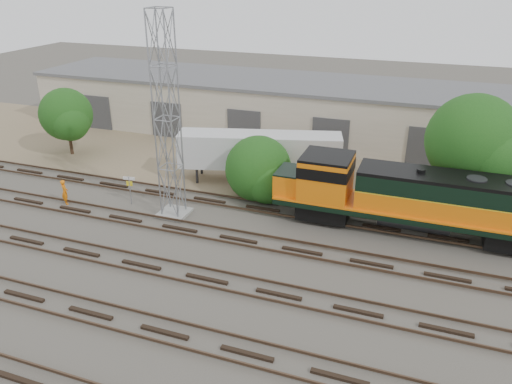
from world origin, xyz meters
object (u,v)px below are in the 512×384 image
(locomotive, at_px, (412,198))
(signal_tower, at_px, (167,122))
(worker, at_px, (65,192))
(semi_trailer, at_px, (263,152))

(locomotive, bearing_deg, signal_tower, -169.68)
(signal_tower, relative_size, worker, 7.30)
(locomotive, xyz_separation_m, semi_trailer, (-11.20, 4.81, -0.03))
(worker, distance_m, semi_trailer, 14.56)
(locomotive, distance_m, signal_tower, 15.67)
(signal_tower, distance_m, worker, 9.69)
(signal_tower, bearing_deg, locomotive, 10.32)
(signal_tower, xyz_separation_m, worker, (-7.91, -1.11, -5.49))
(locomotive, xyz_separation_m, signal_tower, (-14.92, -2.72, 3.98))
(locomotive, xyz_separation_m, worker, (-22.82, -3.82, -1.51))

